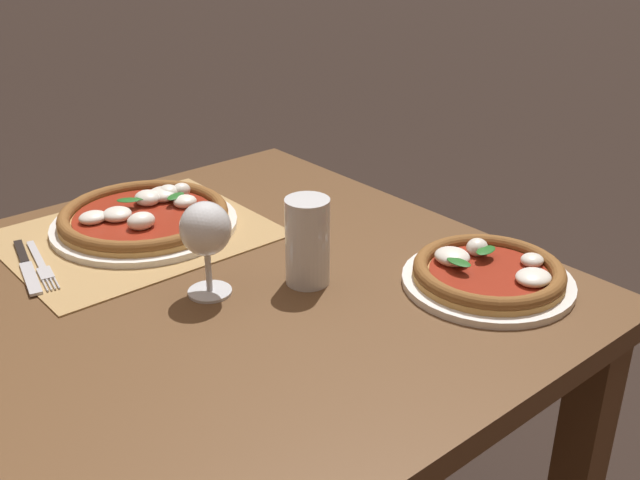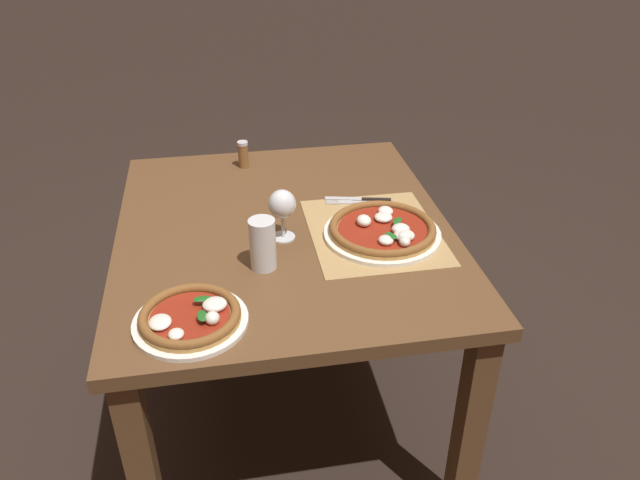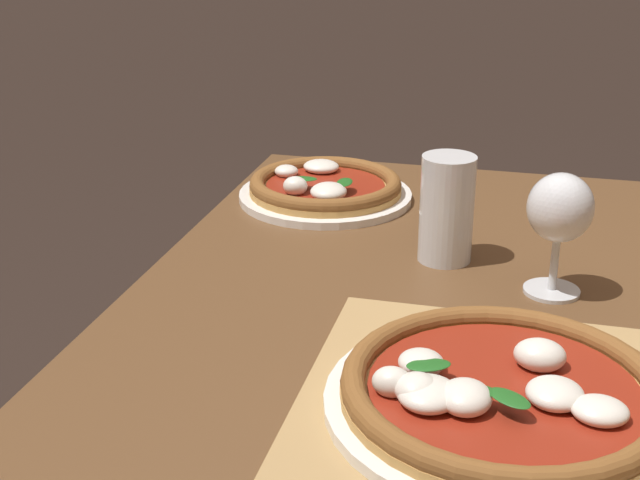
{
  "view_description": "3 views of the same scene",
  "coord_description": "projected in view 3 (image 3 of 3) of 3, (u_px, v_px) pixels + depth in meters",
  "views": [
    {
      "loc": [
        0.47,
        0.91,
        1.33
      ],
      "look_at": [
        -0.27,
        0.04,
        0.78
      ],
      "focal_mm": 42.0,
      "sensor_mm": 36.0,
      "label": 1
    },
    {
      "loc": [
        -1.63,
        0.18,
        1.69
      ],
      "look_at": [
        -0.24,
        -0.07,
        0.83
      ],
      "focal_mm": 35.0,
      "sensor_mm": 36.0,
      "label": 2
    },
    {
      "loc": [
        -0.1,
        -1.03,
        1.22
      ],
      "look_at": [
        -0.34,
        -0.09,
        0.82
      ],
      "focal_mm": 50.0,
      "sensor_mm": 36.0,
      "label": 3
    }
  ],
  "objects": [
    {
      "name": "pizza_near",
      "position": [
        502.0,
        392.0,
        0.85
      ],
      "size": [
        0.35,
        0.35,
        0.05
      ],
      "color": "white",
      "rests_on": "paper_placemat"
    },
    {
      "name": "paper_placemat",
      "position": [
        533.0,
        405.0,
        0.87
      ],
      "size": [
        0.45,
        0.38,
        0.0
      ],
      "primitive_type": "cube",
      "color": "#A88451",
      "rests_on": "dining_table"
    },
    {
      "name": "pint_glass",
      "position": [
        447.0,
        211.0,
        1.18
      ],
      "size": [
        0.07,
        0.07,
        0.15
      ],
      "color": "silver",
      "rests_on": "dining_table"
    },
    {
      "name": "wine_glass",
      "position": [
        560.0,
        213.0,
        1.07
      ],
      "size": [
        0.08,
        0.08,
        0.16
      ],
      "color": "silver",
      "rests_on": "dining_table"
    },
    {
      "name": "pizza_far",
      "position": [
        325.0,
        188.0,
        1.42
      ],
      "size": [
        0.28,
        0.28,
        0.05
      ],
      "color": "white",
      "rests_on": "dining_table"
    },
    {
      "name": "dining_table",
      "position": [
        599.0,
        376.0,
        1.12
      ],
      "size": [
        1.17,
        1.0,
        0.74
      ],
      "color": "brown",
      "rests_on": "ground"
    }
  ]
}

